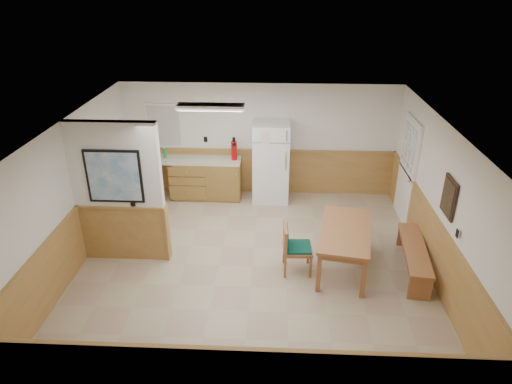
# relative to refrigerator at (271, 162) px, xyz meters

# --- Properties ---
(ground) EXTENTS (6.00, 6.00, 0.00)m
(ground) POSITION_rel_refrigerator_xyz_m (-0.26, -2.63, -0.88)
(ground) COLOR tan
(ground) RESTS_ON ground
(ceiling) EXTENTS (6.00, 6.00, 0.02)m
(ceiling) POSITION_rel_refrigerator_xyz_m (-0.26, -2.63, 1.62)
(ceiling) COLOR white
(ceiling) RESTS_ON back_wall
(back_wall) EXTENTS (6.00, 0.02, 2.50)m
(back_wall) POSITION_rel_refrigerator_xyz_m (-0.26, 0.37, 0.37)
(back_wall) COLOR white
(back_wall) RESTS_ON ground
(right_wall) EXTENTS (0.02, 6.00, 2.50)m
(right_wall) POSITION_rel_refrigerator_xyz_m (2.74, -2.63, 0.37)
(right_wall) COLOR white
(right_wall) RESTS_ON ground
(left_wall) EXTENTS (0.02, 6.00, 2.50)m
(left_wall) POSITION_rel_refrigerator_xyz_m (-3.26, -2.63, 0.37)
(left_wall) COLOR white
(left_wall) RESTS_ON ground
(wainscot_back) EXTENTS (6.00, 0.04, 1.00)m
(wainscot_back) POSITION_rel_refrigerator_xyz_m (-0.26, 0.35, -0.38)
(wainscot_back) COLOR #BB844A
(wainscot_back) RESTS_ON ground
(wainscot_right) EXTENTS (0.04, 6.00, 1.00)m
(wainscot_right) POSITION_rel_refrigerator_xyz_m (2.72, -2.63, -0.38)
(wainscot_right) COLOR #BB844A
(wainscot_right) RESTS_ON ground
(wainscot_left) EXTENTS (0.04, 6.00, 1.00)m
(wainscot_left) POSITION_rel_refrigerator_xyz_m (-3.24, -2.63, -0.38)
(wainscot_left) COLOR #BB844A
(wainscot_left) RESTS_ON ground
(partition_wall) EXTENTS (1.50, 0.20, 2.50)m
(partition_wall) POSITION_rel_refrigerator_xyz_m (-2.51, -2.43, 0.35)
(partition_wall) COLOR white
(partition_wall) RESTS_ON ground
(kitchen_counter) EXTENTS (2.20, 0.61, 1.00)m
(kitchen_counter) POSITION_rel_refrigerator_xyz_m (-1.47, 0.05, -0.42)
(kitchen_counter) COLOR olive
(kitchen_counter) RESTS_ON ground
(exterior_door) EXTENTS (0.07, 1.02, 2.15)m
(exterior_door) POSITION_rel_refrigerator_xyz_m (2.70, -0.73, 0.17)
(exterior_door) COLOR white
(exterior_door) RESTS_ON ground
(kitchen_window) EXTENTS (0.80, 0.04, 1.00)m
(kitchen_window) POSITION_rel_refrigerator_xyz_m (-2.36, 0.35, 0.67)
(kitchen_window) COLOR white
(kitchen_window) RESTS_ON back_wall
(wall_painting) EXTENTS (0.04, 0.50, 0.60)m
(wall_painting) POSITION_rel_refrigerator_xyz_m (2.71, -2.93, 0.67)
(wall_painting) COLOR black
(wall_painting) RESTS_ON right_wall
(fluorescent_fixture) EXTENTS (1.20, 0.30, 0.09)m
(fluorescent_fixture) POSITION_rel_refrigerator_xyz_m (-1.06, -1.33, 1.57)
(fluorescent_fixture) COLOR white
(fluorescent_fixture) RESTS_ON ceiling
(refrigerator) EXTENTS (0.78, 0.72, 1.76)m
(refrigerator) POSITION_rel_refrigerator_xyz_m (0.00, 0.00, 0.00)
(refrigerator) COLOR white
(refrigerator) RESTS_ON ground
(dining_table) EXTENTS (1.08, 1.73, 0.75)m
(dining_table) POSITION_rel_refrigerator_xyz_m (1.28, -2.59, -0.23)
(dining_table) COLOR #A7713D
(dining_table) RESTS_ON ground
(dining_bench) EXTENTS (0.57, 1.70, 0.45)m
(dining_bench) POSITION_rel_refrigerator_xyz_m (2.46, -2.62, -0.53)
(dining_bench) COLOR #A7713D
(dining_bench) RESTS_ON ground
(dining_chair) EXTENTS (0.69, 0.50, 0.85)m
(dining_chair) POSITION_rel_refrigerator_xyz_m (0.40, -2.71, -0.39)
(dining_chair) COLOR #A7713D
(dining_chair) RESTS_ON ground
(fire_extinguisher) EXTENTS (0.13, 0.13, 0.50)m
(fire_extinguisher) POSITION_rel_refrigerator_xyz_m (-0.80, 0.06, 0.24)
(fire_extinguisher) COLOR #B6090F
(fire_extinguisher) RESTS_ON kitchen_counter
(soap_bottle) EXTENTS (0.08, 0.08, 0.22)m
(soap_bottle) POSITION_rel_refrigerator_xyz_m (-2.34, 0.10, 0.13)
(soap_bottle) COLOR #1A8F3F
(soap_bottle) RESTS_ON kitchen_counter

